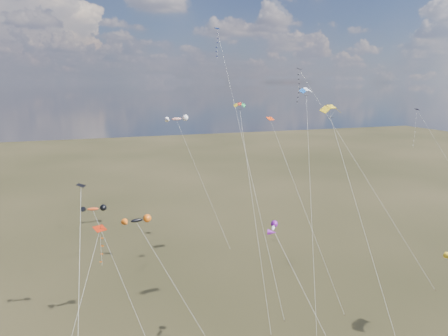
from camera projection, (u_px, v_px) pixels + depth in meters
name	position (u px, v px, depth m)	size (l,w,h in m)	color
diamond_black_high	(306.00, 97.00, 68.22)	(13.85, 21.24, 33.13)	black
diamond_navy_tall	(222.00, 61.00, 67.87)	(1.18, 27.53, 39.98)	#081846
diamond_black_mid	(79.00, 270.00, 35.45)	(2.18, 17.24, 20.93)	black
diamond_red_low	(99.00, 253.00, 41.12)	(6.50, 7.76, 16.14)	#A71E07
diamond_navy_right	(420.00, 135.00, 67.58)	(9.51, 16.13, 26.35)	#0C094E
diamond_orange_center	(288.00, 165.00, 58.82)	(5.39, 15.48, 25.51)	#E93A0D
parafoil_yellow	(331.00, 108.00, 47.24)	(3.12, 17.91, 28.52)	gold
parafoil_blue_white	(307.00, 90.00, 62.83)	(9.27, 19.81, 30.22)	blue
parafoil_tricolor	(240.00, 106.00, 60.55)	(3.31, 18.57, 27.92)	yellow
novelty_black_orange	(137.00, 221.00, 50.00)	(8.91, 10.06, 14.25)	black
novelty_orange_black	(93.00, 209.00, 50.58)	(6.72, 8.42, 15.42)	#D04217
novelty_white_purple	(274.00, 229.00, 42.90)	(6.55, 9.66, 15.76)	silver
novelty_redwhite_stripe	(177.00, 119.00, 78.98)	(9.13, 13.28, 24.31)	red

